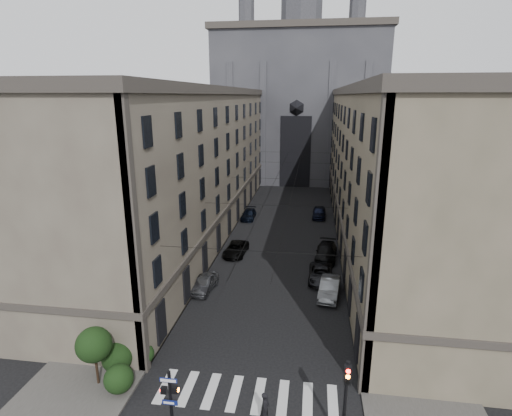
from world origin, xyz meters
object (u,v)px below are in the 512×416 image
at_px(car_left_near, 204,283).
at_px(car_right_near, 330,288).
at_px(gothic_tower, 299,96).
at_px(car_right_midnear, 321,274).
at_px(pedestrian, 266,408).
at_px(traffic_light_right, 346,395).
at_px(car_left_midnear, 204,284).
at_px(car_left_far, 249,214).
at_px(car_right_far, 319,212).
at_px(car_left_midfar, 236,249).
at_px(pedestrian_signal_left, 170,398).
at_px(car_right_midfar, 326,252).

xyz_separation_m(car_left_near, car_right_near, (11.66, 0.58, 0.08)).
xyz_separation_m(gothic_tower, car_right_midnear, (4.69, -53.31, -17.10)).
bearing_deg(pedestrian, traffic_light_right, -100.14).
distance_m(gothic_tower, car_left_midnear, 59.94).
relative_size(car_right_midnear, pedestrian, 2.60).
bearing_deg(car_right_midnear, gothic_tower, 96.47).
bearing_deg(car_left_far, car_right_midnear, -62.19).
distance_m(car_left_midnear, car_left_far, 23.21).
bearing_deg(car_right_far, car_left_midnear, -111.19).
height_order(traffic_light_right, car_left_far, traffic_light_right).
relative_size(gothic_tower, traffic_light_right, 11.15).
bearing_deg(car_left_midfar, pedestrian, -71.91).
relative_size(car_left_midnear, car_left_far, 0.84).
bearing_deg(pedestrian_signal_left, pedestrian, 16.93).
height_order(pedestrian_signal_left, car_left_midnear, pedestrian_signal_left).
distance_m(car_right_midnear, car_right_far, 21.57).
bearing_deg(car_left_midfar, car_left_midnear, -94.48).
distance_m(car_left_midfar, pedestrian, 24.89).
relative_size(car_right_midfar, pedestrian, 2.82).
xyz_separation_m(car_right_midnear, pedestrian, (-3.28, -18.65, 0.27)).
distance_m(car_left_midfar, car_right_midfar, 10.33).
bearing_deg(traffic_light_right, car_left_near, 126.38).
height_order(car_left_midnear, car_left_far, car_left_far).
xyz_separation_m(gothic_tower, car_right_near, (5.46, -56.44, -16.99)).
xyz_separation_m(car_left_midnear, car_left_far, (0.50, 23.21, 0.03)).
distance_m(gothic_tower, car_right_midnear, 56.18).
relative_size(car_left_midnear, car_left_midfar, 0.80).
height_order(car_left_midnear, pedestrian, pedestrian).
bearing_deg(gothic_tower, car_right_midnear, -84.97).
relative_size(car_left_midfar, pedestrian, 2.52).
distance_m(gothic_tower, pedestrian_signal_left, 75.15).
relative_size(car_left_near, car_right_midnear, 0.85).
relative_size(car_left_midfar, car_right_midfar, 0.89).
bearing_deg(car_left_near, pedestrian_signal_left, -73.85).
height_order(car_left_far, car_right_near, car_right_near).
height_order(car_right_midnear, car_right_midfar, car_right_midfar).
distance_m(car_left_near, car_left_midfar, 9.21).
height_order(car_left_far, car_right_midfar, car_right_midfar).
bearing_deg(car_left_far, car_left_near, -91.58).
bearing_deg(car_right_far, car_right_midfar, -85.50).
distance_m(car_right_midnear, car_right_midfar, 5.73).
bearing_deg(car_right_near, pedestrian_signal_left, -110.00).
bearing_deg(car_left_near, car_left_midnear, -83.13).
relative_size(car_left_near, car_right_near, 0.88).
xyz_separation_m(car_left_midfar, car_right_midnear, (9.64, -5.42, 0.02)).
distance_m(car_left_near, car_left_far, 23.14).
height_order(pedestrian_signal_left, car_right_near, pedestrian_signal_left).
bearing_deg(traffic_light_right, car_left_far, 106.10).
distance_m(traffic_light_right, pedestrian, 4.91).
bearing_deg(car_right_midnear, car_left_midfar, 152.09).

